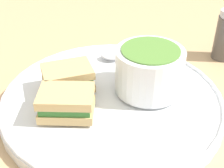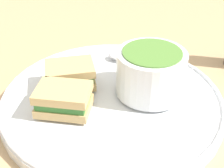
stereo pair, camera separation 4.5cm
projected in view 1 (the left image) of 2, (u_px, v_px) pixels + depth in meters
The scene contains 6 objects.
ground_plane at pixel (112, 105), 0.47m from camera, with size 2.40×2.40×0.00m, color tan.
plate at pixel (112, 100), 0.47m from camera, with size 0.33×0.33×0.02m.
soup_bowl at pixel (149, 70), 0.46m from camera, with size 0.10×0.10×0.07m.
spoon at pixel (115, 57), 0.55m from camera, with size 0.11×0.08×0.01m.
sandwich_half_near at pixel (68, 78), 0.47m from camera, with size 0.07×0.09×0.03m.
sandwich_half_far at pixel (65, 101), 0.42m from camera, with size 0.09×0.09×0.03m.
Camera 1 is at (-0.31, 0.22, 0.29)m, focal length 50.00 mm.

